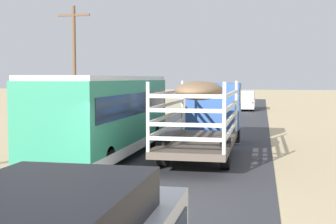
{
  "coord_description": "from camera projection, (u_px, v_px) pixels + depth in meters",
  "views": [
    {
      "loc": [
        3.57,
        -10.65,
        3.14
      ],
      "look_at": [
        0.0,
        6.68,
        1.85
      ],
      "focal_mm": 49.11,
      "sensor_mm": 36.0,
      "label": 1
    }
  ],
  "objects": [
    {
      "name": "bus",
      "position": [
        107.0,
        114.0,
        17.82
      ],
      "size": [
        2.54,
        10.0,
        3.21
      ],
      "color": "#2D8C66",
      "rests_on": "road_surface"
    },
    {
      "name": "power_pole_mid",
      "position": [
        74.0,
        62.0,
        30.22
      ],
      "size": [
        2.2,
        0.24,
        7.88
      ],
      "color": "brown",
      "rests_on": "ground"
    },
    {
      "name": "ground_plane",
      "position": [
        114.0,
        206.0,
        11.35
      ],
      "size": [
        240.0,
        240.0,
        0.0
      ],
      "primitive_type": "plane",
      "color": "#CCB284"
    },
    {
      "name": "road_surface",
      "position": [
        114.0,
        205.0,
        11.35
      ],
      "size": [
        8.0,
        120.0,
        0.02
      ],
      "primitive_type": "cube",
      "color": "#38383D",
      "rests_on": "ground"
    },
    {
      "name": "livestock_truck",
      "position": [
        209.0,
        109.0,
        20.35
      ],
      "size": [
        2.53,
        9.7,
        3.02
      ],
      "color": "#3359A5",
      "rests_on": "road_surface"
    },
    {
      "name": "road_centre_line",
      "position": [
        114.0,
        205.0,
        11.35
      ],
      "size": [
        0.16,
        117.6,
        0.0
      ],
      "primitive_type": "cube",
      "color": "#D8CC4C",
      "rests_on": "road_surface"
    },
    {
      "name": "car_far",
      "position": [
        245.0,
        99.0,
        45.21
      ],
      "size": [
        1.9,
        4.62,
        1.93
      ],
      "color": "silver",
      "rests_on": "road_surface"
    }
  ]
}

